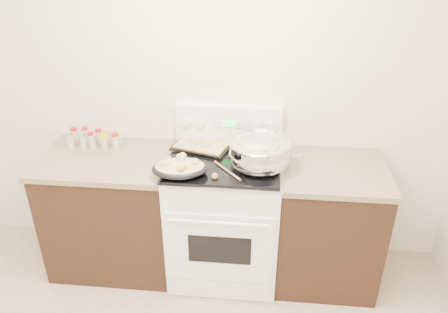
# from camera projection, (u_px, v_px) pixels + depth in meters

# --- Properties ---
(room_shell) EXTENTS (4.10, 3.60, 2.75)m
(room_shell) POSITION_uv_depth(u_px,v_px,m) (70.00, 160.00, 1.37)
(room_shell) COLOR silver
(room_shell) RESTS_ON ground
(counter_left) EXTENTS (0.93, 0.67, 0.92)m
(counter_left) POSITION_uv_depth(u_px,v_px,m) (114.00, 211.00, 3.26)
(counter_left) COLOR black
(counter_left) RESTS_ON ground
(counter_right) EXTENTS (0.73, 0.67, 0.92)m
(counter_right) POSITION_uv_depth(u_px,v_px,m) (326.00, 224.00, 3.12)
(counter_right) COLOR black
(counter_right) RESTS_ON ground
(kitchen_range) EXTENTS (0.78, 0.73, 1.22)m
(kitchen_range) POSITION_uv_depth(u_px,v_px,m) (225.00, 215.00, 3.16)
(kitchen_range) COLOR white
(kitchen_range) RESTS_ON ground
(mixing_bowl) EXTENTS (0.41, 0.41, 0.24)m
(mixing_bowl) POSITION_uv_depth(u_px,v_px,m) (259.00, 154.00, 2.83)
(mixing_bowl) COLOR silver
(mixing_bowl) RESTS_ON kitchen_range
(roasting_pan) EXTENTS (0.39, 0.30, 0.12)m
(roasting_pan) POSITION_uv_depth(u_px,v_px,m) (180.00, 167.00, 2.76)
(roasting_pan) COLOR black
(roasting_pan) RESTS_ON kitchen_range
(baking_sheet) EXTENTS (0.45, 0.37, 0.06)m
(baking_sheet) POSITION_uv_depth(u_px,v_px,m) (202.00, 145.00, 3.11)
(baking_sheet) COLOR black
(baking_sheet) RESTS_ON kitchen_range
(wooden_spoon) EXTENTS (0.20, 0.23, 0.04)m
(wooden_spoon) POSITION_uv_depth(u_px,v_px,m) (220.00, 174.00, 2.77)
(wooden_spoon) COLOR #9C6F47
(wooden_spoon) RESTS_ON kitchen_range
(blue_ladle) EXTENTS (0.24, 0.20, 0.10)m
(blue_ladle) POSITION_uv_depth(u_px,v_px,m) (275.00, 164.00, 2.83)
(blue_ladle) COLOR #99D9E5
(blue_ladle) RESTS_ON kitchen_range
(spice_jars) EXTENTS (0.39, 0.15, 0.13)m
(spice_jars) POSITION_uv_depth(u_px,v_px,m) (94.00, 139.00, 3.16)
(spice_jars) COLOR #BFB28C
(spice_jars) RESTS_ON counter_left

